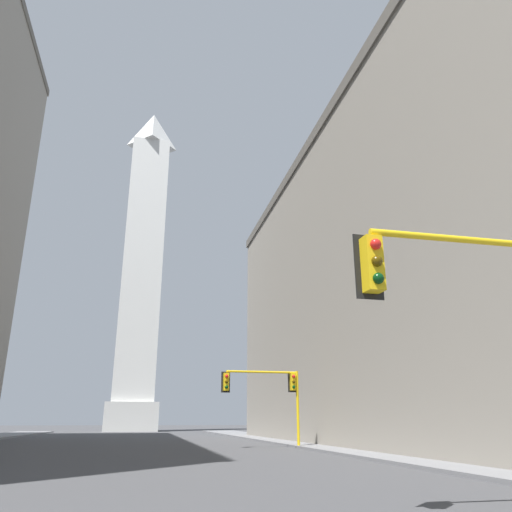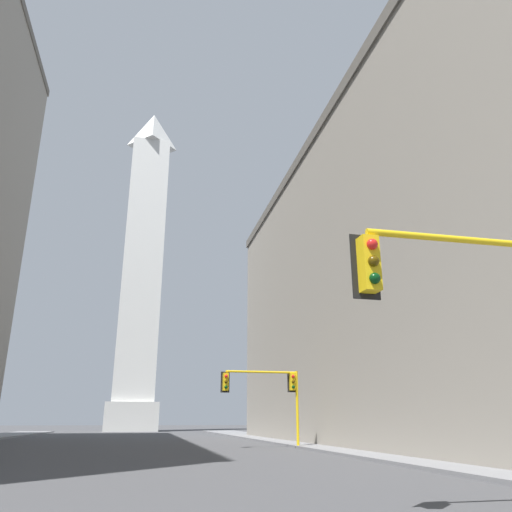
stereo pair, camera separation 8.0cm
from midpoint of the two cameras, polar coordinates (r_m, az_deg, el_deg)
The scene contains 4 objects.
sidewalk_right at distance 34.56m, azimuth 9.04°, elevation -20.73°, with size 5.00×103.84×0.15m, color slate.
building_right at distance 42.97m, azimuth 25.75°, elevation -2.91°, with size 29.16×52.53×23.45m.
obelisk at distance 91.66m, azimuth -12.79°, elevation -0.75°, with size 8.38×8.38×59.40m.
traffic_light_mid_right at distance 33.86m, azimuth 1.64°, elevation -14.89°, with size 5.28×0.50×4.82m.
Camera 1 is at (1.29, -1.07, 1.68)m, focal length 35.00 mm.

